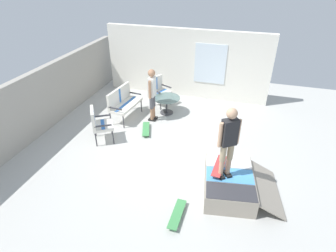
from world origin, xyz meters
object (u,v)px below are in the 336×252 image
(patio_bench, at_px, (123,101))
(person_watching, at_px, (152,91))
(skateboard_on_ramp, at_px, (219,166))
(person_skater, at_px, (229,139))
(patio_chair_by_wall, at_px, (98,122))
(patio_chair_near_house, at_px, (158,88))
(skate_ramp, at_px, (230,183))
(skateboard_by_bench, at_px, (146,129))
(patio_table, at_px, (167,102))
(skateboard_spare, at_px, (177,214))

(patio_bench, height_order, person_watching, person_watching)
(patio_bench, bearing_deg, skateboard_on_ramp, -123.96)
(person_watching, height_order, person_skater, person_skater)
(patio_chair_by_wall, bearing_deg, patio_chair_near_house, -17.31)
(skate_ramp, bearing_deg, skateboard_on_ramp, 65.80)
(skate_ramp, bearing_deg, person_watching, 46.78)
(person_watching, bearing_deg, patio_chair_by_wall, 147.18)
(patio_chair_near_house, xyz_separation_m, patio_chair_by_wall, (-2.72, 0.85, 0.00))
(patio_bench, bearing_deg, skate_ramp, -123.25)
(skate_ramp, relative_size, skateboard_by_bench, 2.28)
(patio_bench, xyz_separation_m, patio_table, (0.71, -1.26, -0.21))
(patio_chair_near_house, height_order, person_skater, person_skater)
(skate_ramp, bearing_deg, patio_chair_near_house, 38.39)
(patio_chair_by_wall, distance_m, skateboard_by_bench, 1.47)
(patio_chair_by_wall, height_order, skateboard_on_ramp, patio_chair_by_wall)
(patio_bench, xyz_separation_m, person_skater, (-2.49, -3.56, 0.80))
(skate_ramp, distance_m, skateboard_spare, 1.43)
(patio_bench, bearing_deg, skateboard_by_bench, -121.19)
(patio_chair_near_house, height_order, skateboard_on_ramp, patio_chair_near_house)
(person_skater, bearing_deg, skateboard_by_bench, 53.53)
(skate_ramp, xyz_separation_m, person_watching, (2.59, 2.75, 0.77))
(patio_bench, bearing_deg, patio_chair_by_wall, 177.28)
(skateboard_spare, relative_size, skateboard_on_ramp, 0.99)
(patio_table, bearing_deg, person_watching, 152.37)
(patio_table, height_order, person_watching, person_watching)
(skateboard_on_ramp, bearing_deg, patio_chair_near_house, 36.47)
(patio_chair_near_house, bearing_deg, patio_bench, 148.46)
(patio_chair_near_house, bearing_deg, skateboard_spare, -157.22)
(patio_table, distance_m, person_watching, 0.87)
(patio_table, distance_m, skateboard_by_bench, 1.38)
(skateboard_spare, bearing_deg, person_watching, 26.48)
(skateboard_by_bench, bearing_deg, patio_chair_by_wall, 127.88)
(patio_table, relative_size, person_skater, 0.54)
(person_watching, bearing_deg, skateboard_spare, -153.52)
(patio_bench, xyz_separation_m, patio_chair_by_wall, (-1.45, 0.07, -0.00))
(skateboard_spare, distance_m, skateboard_on_ramp, 1.44)
(patio_chair_by_wall, relative_size, skateboard_by_bench, 1.24)
(patio_bench, relative_size, person_skater, 0.79)
(skateboard_spare, height_order, skateboard_on_ramp, skateboard_on_ramp)
(skateboard_by_bench, bearing_deg, person_skater, -126.47)
(patio_bench, distance_m, patio_table, 1.46)
(skateboard_by_bench, relative_size, skateboard_spare, 1.02)
(patio_bench, height_order, skateboard_by_bench, patio_bench)
(patio_chair_near_house, bearing_deg, skateboard_by_bench, -172.99)
(skate_ramp, height_order, person_skater, person_skater)
(patio_chair_near_house, height_order, skateboard_spare, patio_chair_near_house)
(patio_chair_by_wall, bearing_deg, skate_ramp, -104.57)
(patio_bench, relative_size, skateboard_by_bench, 1.59)
(skate_ramp, xyz_separation_m, skateboard_on_ramp, (0.13, 0.29, 0.31))
(patio_bench, bearing_deg, skateboard_spare, -141.54)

